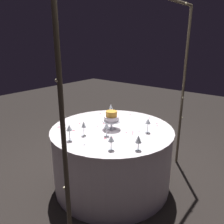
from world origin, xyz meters
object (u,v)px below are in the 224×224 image
Objects in this scene: wine_glass_5 at (107,126)px; wine_glass_6 at (148,122)px; wine_glass_0 at (138,139)px; wine_glass_4 at (111,107)px; wine_glass_1 at (69,128)px; tiered_cake at (111,118)px; wine_glass_3 at (111,139)px; decorative_arch at (145,75)px; cake_knife at (85,138)px; main_table at (112,157)px; wine_glass_2 at (84,125)px.

wine_glass_6 is (-0.37, 0.30, 0.01)m from wine_glass_5.
wine_glass_4 reaches higher than wine_glass_0.
wine_glass_1 reaches higher than wine_glass_6.
wine_glass_6 is at bearing 143.02° from wine_glass_1.
tiered_cake is at bearing -65.14° from wine_glass_6.
wine_glass_1 reaches higher than wine_glass_4.
wine_glass_5 reaches higher than wine_glass_3.
cake_knife is at bearing -48.53° from decorative_arch.
wine_glass_0 is at bearing 81.37° from wine_glass_5.
wine_glass_6 is at bearing 114.86° from tiered_cake.
wine_glass_1 is at bearing -45.72° from decorative_arch.
wine_glass_0 is (0.28, 0.13, -0.57)m from decorative_arch.
main_table is 0.75m from wine_glass_3.
tiered_cake is (0.02, 0.01, 0.53)m from main_table.
wine_glass_2 is at bearing 16.86° from wine_glass_4.
tiered_cake reaches higher than wine_glass_5.
wine_glass_5 reaches higher than wine_glass_4.
wine_glass_2 reaches higher than wine_glass_5.
wine_glass_1 is 0.41m from wine_glass_5.
wine_glass_1 is at bearing -34.74° from cake_knife.
decorative_arch is 13.95× the size of wine_glass_5.
wine_glass_0 reaches higher than wine_glass_3.
wine_glass_0 is 0.97× the size of wine_glass_5.
wine_glass_6 is (-0.71, 0.53, -0.01)m from wine_glass_1.
wine_glass_5 is at bearing -132.37° from wine_glass_3.
cake_knife is (-0.13, 0.09, -0.13)m from wine_glass_1.
wine_glass_5 is (0.61, 0.43, 0.01)m from wine_glass_4.
wine_glass_4 is (-0.84, -0.68, -0.00)m from wine_glass_3.
tiered_cake is at bearing 20.87° from main_table.
wine_glass_4 is 0.68× the size of cake_knife.
wine_glass_6 reaches higher than wine_glass_2.
tiered_cake is 1.27× the size of wine_glass_1.
wine_glass_0 is 0.74m from wine_glass_1.
wine_glass_3 is (0.44, -0.08, -0.57)m from decorative_arch.
decorative_arch reaches higher than wine_glass_0.
wine_glass_3 reaches higher than main_table.
tiered_cake reaches higher than cake_knife.
wine_glass_1 is 1.04× the size of wine_glass_6.
wine_glass_6 is (0.24, 0.74, 0.02)m from wine_glass_4.
wine_glass_4 is (-0.68, -0.89, -0.00)m from wine_glass_0.
wine_glass_5 is at bearing -98.63° from wine_glass_0.
cake_knife is at bearing -93.66° from wine_glass_3.
cake_knife is at bearing -6.09° from main_table.
tiered_cake is at bearing -115.65° from wine_glass_0.
wine_glass_2 is at bearing -44.20° from wine_glass_6.
decorative_arch is at bearing 62.42° from wine_glass_4.
tiered_cake is at bearing 160.93° from wine_glass_2.
wine_glass_4 is at bearing -144.49° from wine_glass_5.
wine_glass_6 is (-0.18, 0.39, -0.02)m from tiered_cake.
wine_glass_4 is at bearing -163.14° from wine_glass_2.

